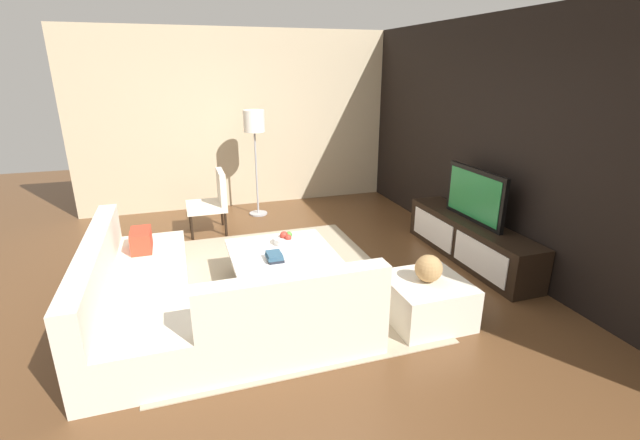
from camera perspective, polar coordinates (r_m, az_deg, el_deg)
ground_plane at (r=4.79m, az=-5.76°, el=-8.72°), size 14.00×14.00×0.00m
feature_wall_back at (r=5.52m, az=22.57°, el=9.09°), size 6.40×0.12×2.80m
side_wall_left at (r=7.47m, az=-10.08°, el=12.53°), size 0.12×5.20×2.80m
area_rug at (r=4.87m, az=-6.02°, el=-8.13°), size 3.12×2.55×0.01m
media_console at (r=5.63m, az=18.71°, el=-2.49°), size 2.07×0.45×0.50m
television at (r=5.46m, az=19.34°, el=3.01°), size 1.01×0.06×0.62m
sectional_couch at (r=4.13m, az=-16.45°, el=-10.05°), size 2.41×2.35×0.79m
coffee_table at (r=4.80m, az=-4.93°, el=-5.90°), size 1.03×1.07×0.38m
accent_chair_near at (r=6.35m, az=-13.63°, el=2.71°), size 0.54×0.53×0.87m
floor_lamp at (r=6.82m, az=-8.47°, el=11.66°), size 0.32×0.32×1.62m
ottoman at (r=4.24m, az=13.47°, el=-10.04°), size 0.70×0.70×0.40m
fruit_bowl at (r=4.90m, az=-4.36°, el=-2.50°), size 0.28×0.28×0.14m
decorative_ball at (r=4.09m, az=13.82°, el=-6.08°), size 0.25×0.25×0.25m
book_stack at (r=4.50m, az=-5.88°, el=-4.71°), size 0.22×0.16×0.08m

